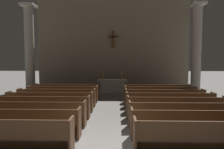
# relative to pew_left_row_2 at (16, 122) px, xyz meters

# --- Properties ---
(pew_left_row_2) EXTENTS (4.08, 0.50, 0.95)m
(pew_left_row_2) POSITION_rel_pew_left_row_2_xyz_m (0.00, 0.00, 0.00)
(pew_left_row_2) COLOR brown
(pew_left_row_2) RESTS_ON ground
(pew_left_row_3) EXTENTS (4.08, 0.50, 0.95)m
(pew_left_row_3) POSITION_rel_pew_left_row_2_xyz_m (0.00, 1.05, 0.00)
(pew_left_row_3) COLOR brown
(pew_left_row_3) RESTS_ON ground
(pew_left_row_4) EXTENTS (4.08, 0.50, 0.95)m
(pew_left_row_4) POSITION_rel_pew_left_row_2_xyz_m (0.00, 2.11, 0.00)
(pew_left_row_4) COLOR brown
(pew_left_row_4) RESTS_ON ground
(pew_left_row_5) EXTENTS (4.08, 0.50, 0.95)m
(pew_left_row_5) POSITION_rel_pew_left_row_2_xyz_m (0.00, 3.16, 0.00)
(pew_left_row_5) COLOR brown
(pew_left_row_5) RESTS_ON ground
(pew_left_row_6) EXTENTS (4.08, 0.50, 0.95)m
(pew_left_row_6) POSITION_rel_pew_left_row_2_xyz_m (0.00, 4.21, 0.00)
(pew_left_row_6) COLOR brown
(pew_left_row_6) RESTS_ON ground
(pew_left_row_7) EXTENTS (4.08, 0.50, 0.95)m
(pew_left_row_7) POSITION_rel_pew_left_row_2_xyz_m (0.00, 5.26, 0.00)
(pew_left_row_7) COLOR brown
(pew_left_row_7) RESTS_ON ground
(pew_left_row_8) EXTENTS (4.08, 0.50, 0.95)m
(pew_left_row_8) POSITION_rel_pew_left_row_2_xyz_m (0.00, 6.32, 0.00)
(pew_left_row_8) COLOR brown
(pew_left_row_8) RESTS_ON ground
(pew_right_row_1) EXTENTS (4.08, 0.50, 0.95)m
(pew_right_row_1) POSITION_rel_pew_left_row_2_xyz_m (5.66, -1.05, 0.00)
(pew_right_row_1) COLOR brown
(pew_right_row_1) RESTS_ON ground
(pew_right_row_2) EXTENTS (4.08, 0.50, 0.95)m
(pew_right_row_2) POSITION_rel_pew_left_row_2_xyz_m (5.66, 0.00, 0.00)
(pew_right_row_2) COLOR brown
(pew_right_row_2) RESTS_ON ground
(pew_right_row_3) EXTENTS (4.08, 0.50, 0.95)m
(pew_right_row_3) POSITION_rel_pew_left_row_2_xyz_m (5.66, 1.05, 0.00)
(pew_right_row_3) COLOR brown
(pew_right_row_3) RESTS_ON ground
(pew_right_row_4) EXTENTS (4.08, 0.50, 0.95)m
(pew_right_row_4) POSITION_rel_pew_left_row_2_xyz_m (5.66, 2.11, 0.00)
(pew_right_row_4) COLOR brown
(pew_right_row_4) RESTS_ON ground
(pew_right_row_5) EXTENTS (4.08, 0.50, 0.95)m
(pew_right_row_5) POSITION_rel_pew_left_row_2_xyz_m (5.66, 3.16, 0.00)
(pew_right_row_5) COLOR brown
(pew_right_row_5) RESTS_ON ground
(pew_right_row_6) EXTENTS (4.08, 0.50, 0.95)m
(pew_right_row_6) POSITION_rel_pew_left_row_2_xyz_m (5.66, 4.21, 0.00)
(pew_right_row_6) COLOR brown
(pew_right_row_6) RESTS_ON ground
(pew_right_row_7) EXTENTS (4.08, 0.50, 0.95)m
(pew_right_row_7) POSITION_rel_pew_left_row_2_xyz_m (5.66, 5.26, 0.00)
(pew_right_row_7) COLOR brown
(pew_right_row_7) RESTS_ON ground
(pew_right_row_8) EXTENTS (4.08, 0.50, 0.95)m
(pew_right_row_8) POSITION_rel_pew_left_row_2_xyz_m (5.66, 6.32, 0.00)
(pew_right_row_8) COLOR brown
(pew_right_row_8) RESTS_ON ground
(column_left_second) EXTENTS (0.96, 0.96, 6.32)m
(column_left_second) POSITION_rel_pew_left_row_2_xyz_m (-2.97, 7.75, 2.60)
(column_left_second) COLOR #ADA89E
(column_left_second) RESTS_ON ground
(column_right_second) EXTENTS (0.96, 0.96, 6.32)m
(column_right_second) POSITION_rel_pew_left_row_2_xyz_m (8.63, 7.75, 2.60)
(column_right_second) COLOR #ADA89E
(column_right_second) RESTS_ON ground
(altar) EXTENTS (2.20, 0.90, 1.01)m
(altar) POSITION_rel_pew_left_row_2_xyz_m (2.83, 8.72, 0.06)
(altar) COLOR #BCB7AD
(altar) RESTS_ON ground
(candlestick_left) EXTENTS (0.16, 0.16, 0.65)m
(candlestick_left) POSITION_rel_pew_left_row_2_xyz_m (2.13, 8.72, 0.74)
(candlestick_left) COLOR #B79338
(candlestick_left) RESTS_ON altar
(candlestick_right) EXTENTS (0.16, 0.16, 0.65)m
(candlestick_right) POSITION_rel_pew_left_row_2_xyz_m (3.53, 8.72, 0.74)
(candlestick_right) COLOR #B79338
(candlestick_right) RESTS_ON altar
(apse_with_cross) EXTENTS (12.62, 0.42, 7.60)m
(apse_with_cross) POSITION_rel_pew_left_row_2_xyz_m (2.83, 10.68, 3.32)
(apse_with_cross) COLOR gray
(apse_with_cross) RESTS_ON ground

